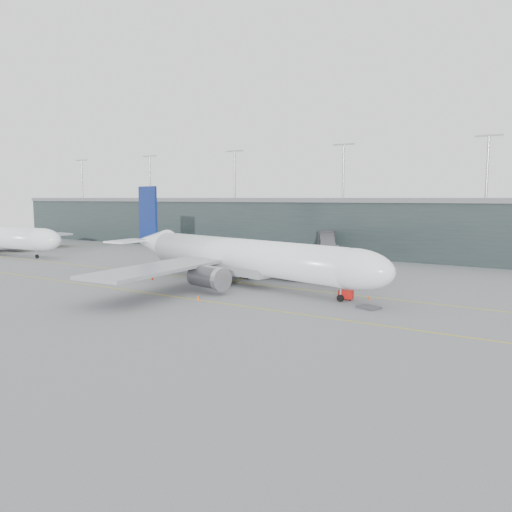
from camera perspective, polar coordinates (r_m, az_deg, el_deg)
The scene contains 17 objects.
ground at distance 97.25m, azimuth -3.96°, elevation -2.35°, with size 320.00×320.00×0.00m, color slate.
taxiline_a at distance 94.09m, azimuth -5.40°, elevation -2.66°, with size 160.00×0.25×0.02m, color gold.
taxiline_b at distance 82.22m, azimuth -12.25°, elevation -4.14°, with size 160.00×0.25×0.02m, color gold.
taxiline_lead_main at distance 111.40m, azimuth 4.22°, elevation -1.19°, with size 0.25×60.00×0.02m, color gold.
taxiline_lead_adj at distance 164.65m, azimuth -21.16°, elevation 0.92°, with size 0.25×60.00×0.02m, color gold.
terminal at distance 147.06m, azimuth 9.52°, elevation 3.62°, with size 240.00×36.00×29.00m.
main_aircraft at distance 88.02m, azimuth -1.94°, elevation -0.03°, with size 62.53×57.83×17.66m.
jet_bridge at distance 110.31m, azimuth 9.49°, elevation 1.45°, with size 22.68×44.42×7.14m.
gse_cart at distance 76.25m, azimuth 10.23°, elevation -4.34°, with size 2.28×1.62×1.44m.
baggage_dolly at distance 71.02m, azimuth 12.75°, elevation -5.73°, with size 2.83×2.26×0.28m, color #3C3B40.
uld_a at distance 107.37m, azimuth -3.47°, elevation -0.91°, with size 2.80×2.58×2.05m.
uld_b at distance 108.29m, azimuth -1.64°, elevation -0.87°, with size 2.27×1.89×1.92m.
uld_c at distance 105.43m, azimuth -0.22°, elevation -1.07°, with size 2.64×2.42×1.95m.
cone_nose at distance 76.99m, azimuth 12.78°, elevation -4.66°, with size 0.40×0.40×0.63m, color #CE4E0B.
cone_wing_stbd at distance 75.08m, azimuth -6.62°, elevation -4.76°, with size 0.49×0.49×0.78m, color #F05D0D.
cone_wing_port at distance 100.97m, azimuth 2.48°, elevation -1.78°, with size 0.50×0.50×0.80m, color #DE430C.
cone_tail at distance 94.91m, azimuth -11.76°, elevation -2.48°, with size 0.44×0.44×0.71m, color red.
Camera 1 is at (56.87, -77.41, 15.22)m, focal length 35.00 mm.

